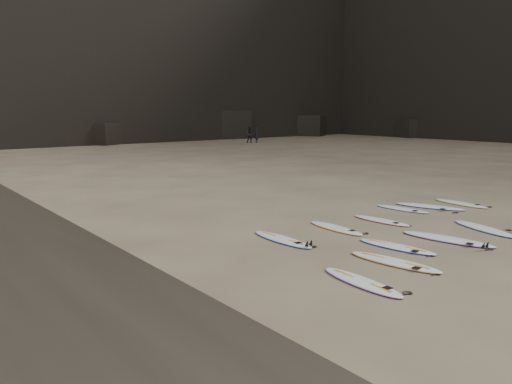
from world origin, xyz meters
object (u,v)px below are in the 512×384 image
at_px(surfboard_3, 447,239).
at_px(person_b, 250,134).
at_px(surfboard_6, 336,228).
at_px(surfboard_0, 362,282).
at_px(person_a, 256,135).
at_px(surfboard_2, 396,246).
at_px(surfboard_10, 461,203).
at_px(surfboard_4, 484,228).
at_px(surfboard_8, 402,209).
at_px(surfboard_7, 381,220).
at_px(surfboard_5, 282,239).
at_px(surfboard_9, 429,206).
at_px(surfboard_1, 394,262).

relative_size(surfboard_3, person_b, 1.46).
height_order(surfboard_3, surfboard_6, surfboard_3).
height_order(surfboard_0, person_a, person_a).
xyz_separation_m(surfboard_2, surfboard_3, (1.85, -0.44, 0.01)).
xyz_separation_m(surfboard_6, surfboard_10, (7.17, -0.23, 0.00)).
relative_size(surfboard_4, surfboard_6, 1.08).
xyz_separation_m(surfboard_8, surfboard_10, (2.83, -0.80, 0.00)).
distance_m(surfboard_0, surfboard_8, 8.86).
bearing_deg(surfboard_10, surfboard_7, -174.45).
bearing_deg(surfboard_4, surfboard_10, 56.81).
height_order(surfboard_2, surfboard_10, surfboard_10).
bearing_deg(surfboard_8, surfboard_5, 179.45).
bearing_deg(surfboard_6, surfboard_8, 11.18).
height_order(surfboard_7, surfboard_8, surfboard_7).
bearing_deg(surfboard_5, surfboard_9, 1.79).
relative_size(surfboard_0, surfboard_10, 0.97).
bearing_deg(surfboard_1, surfboard_10, 12.86).
xyz_separation_m(surfboard_1, person_b, (24.27, 37.64, 0.91)).
xyz_separation_m(surfboard_4, surfboard_7, (-1.64, 2.81, -0.00)).
height_order(surfboard_4, surfboard_7, surfboard_4).
xyz_separation_m(surfboard_0, surfboard_4, (7.02, 0.84, 0.00)).
bearing_deg(surfboard_6, surfboard_9, 5.49).
xyz_separation_m(surfboard_5, surfboard_10, (9.48, -0.24, -0.00)).
bearing_deg(surfboard_9, surfboard_5, 162.86).
bearing_deg(surfboard_2, surfboard_4, -13.95).
bearing_deg(person_a, surfboard_3, -13.03).
bearing_deg(surfboard_8, person_b, 55.94).
height_order(surfboard_1, surfboard_4, same).
bearing_deg(surfboard_1, surfboard_8, 26.91).
distance_m(surfboard_1, surfboard_5, 3.51).
height_order(surfboard_0, surfboard_7, surfboard_0).
bearing_deg(surfboard_10, surfboard_0, -155.16).
xyz_separation_m(surfboard_0, surfboard_6, (3.33, 3.87, 0.00)).
bearing_deg(person_a, surfboard_0, -17.65).
bearing_deg(surfboard_7, person_b, 56.68).
bearing_deg(surfboard_6, person_b, 60.18).
bearing_deg(surfboard_9, surfboard_6, 163.36).
bearing_deg(surfboard_2, surfboard_6, 75.94).
relative_size(surfboard_6, surfboard_7, 1.03).
distance_m(surfboard_6, surfboard_8, 4.38).
height_order(surfboard_2, surfboard_4, surfboard_4).
relative_size(surfboard_4, surfboard_7, 1.11).
bearing_deg(surfboard_6, surfboard_1, -110.27).
xyz_separation_m(surfboard_5, person_a, (25.99, 34.26, 0.86)).
bearing_deg(surfboard_2, surfboard_5, 120.43).
bearing_deg(person_b, surfboard_4, -75.77).
height_order(surfboard_6, person_b, person_b).
height_order(surfboard_4, person_a, person_a).
height_order(surfboard_0, surfboard_8, surfboard_0).
bearing_deg(surfboard_10, surfboard_8, 169.98).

